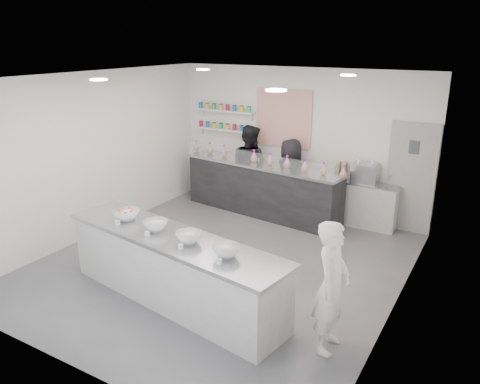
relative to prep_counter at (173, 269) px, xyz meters
The scene contains 26 objects.
floor 1.38m from the prep_counter, 91.15° to the left, with size 6.00×6.00×0.00m, color #515156.
ceiling 2.82m from the prep_counter, 91.15° to the left, with size 6.00×6.00×0.00m, color white.
back_wall 4.41m from the prep_counter, 90.34° to the left, with size 5.50×5.50×0.00m, color white.
left_wall 3.22m from the prep_counter, 155.05° to the left, with size 6.00×6.00×0.00m, color white.
right_wall 3.18m from the prep_counter, 25.36° to the left, with size 6.00×6.00×0.00m, color white.
back_door 4.86m from the prep_counter, 61.91° to the left, with size 0.88×0.04×2.10m, color gray.
pattern_panel 4.52m from the prep_counter, 95.03° to the left, with size 1.25×0.03×1.20m, color #D5463C.
jar_shelf_lower 4.68m from the prep_counter, 112.96° to the left, with size 1.45×0.22×0.04m, color silver.
jar_shelf_upper 4.80m from the prep_counter, 112.96° to the left, with size 1.45×0.22×0.04m, color silver.
preserve_jars 4.74m from the prep_counter, 113.06° to the left, with size 1.45×0.10×0.56m, color #C11340, non-canonical shape.
downlight_0 2.88m from the prep_counter, 168.45° to the left, with size 0.24×0.24×0.02m, color white.
downlight_1 2.86m from the prep_counter, 11.97° to the left, with size 0.24×0.24×0.02m, color white.
downlight_2 4.07m from the prep_counter, 116.25° to the left, with size 0.24×0.24×0.02m, color white.
downlight_3 4.05m from the prep_counter, 64.58° to the left, with size 0.24×0.24×0.02m, color white.
prep_counter is the anchor object (origin of this frame).
back_bar 3.70m from the prep_counter, 98.54° to the left, with size 3.54×0.65×1.10m, color black.
sneeze_guard 3.49m from the prep_counter, 99.93° to the left, with size 3.49×0.01×0.30m, color white.
espresso_ledge 4.35m from the prep_counter, 69.48° to the left, with size 1.20×0.38×0.89m, color silver.
espresso_machine 4.37m from the prep_counter, 70.21° to the left, with size 0.49×0.34×0.37m, color #93969E.
cup_stacks 4.23m from the prep_counter, 76.23° to the left, with size 0.24×0.24×0.35m, color tan, non-canonical shape.
prep_bowls 0.56m from the prep_counter, ahead, with size 2.30×0.45×0.14m, color white, non-canonical shape.
label_cards 0.73m from the prep_counter, 81.19° to the right, with size 2.01×0.04×0.07m, color white, non-canonical shape.
cookie_bags 3.77m from the prep_counter, 98.54° to the left, with size 3.74×0.14×0.26m, color #CA6BAA, non-canonical shape.
woman_prep 2.27m from the prep_counter, ahead, with size 0.59×0.39×1.62m, color white.
staff_left 4.05m from the prep_counter, 104.14° to the left, with size 0.89×0.69×1.82m, color black.
staff_right 3.92m from the prep_counter, 90.31° to the left, with size 0.79×0.52×1.62m, color black.
Camera 1 is at (3.77, -5.85, 3.54)m, focal length 35.00 mm.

